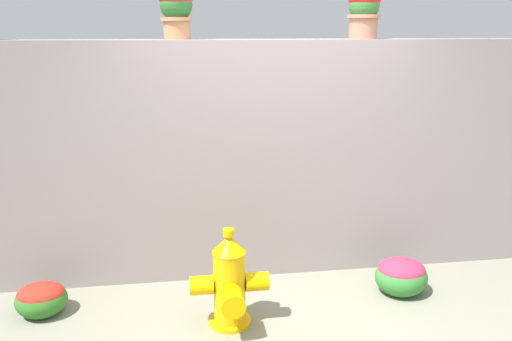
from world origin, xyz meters
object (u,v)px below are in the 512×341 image
(flower_bush_right, at_px, (401,275))
(potted_plant_2, at_px, (364,10))
(fire_hydrant, at_px, (230,284))
(potted_plant_1, at_px, (176,9))
(flower_bush_left, at_px, (41,298))

(flower_bush_right, bearing_deg, potted_plant_2, 108.10)
(fire_hydrant, distance_m, flower_bush_right, 1.52)
(potted_plant_1, bearing_deg, fire_hydrant, -71.97)
(potted_plant_2, xyz_separation_m, flower_bush_right, (0.22, -0.67, -2.16))
(potted_plant_2, bearing_deg, flower_bush_right, -71.90)
(flower_bush_left, distance_m, flower_bush_right, 2.94)
(potted_plant_1, height_order, flower_bush_right, potted_plant_1)
(fire_hydrant, bearing_deg, potted_plant_2, 36.75)
(potted_plant_1, distance_m, flower_bush_right, 2.91)
(fire_hydrant, relative_size, flower_bush_right, 1.73)
(potted_plant_1, bearing_deg, flower_bush_right, -21.04)
(potted_plant_2, xyz_separation_m, fire_hydrant, (-1.27, -0.95, -1.99))
(fire_hydrant, xyz_separation_m, flower_bush_right, (1.49, 0.28, -0.17))
(flower_bush_left, height_order, flower_bush_right, flower_bush_right)
(fire_hydrant, height_order, flower_bush_left, fire_hydrant)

